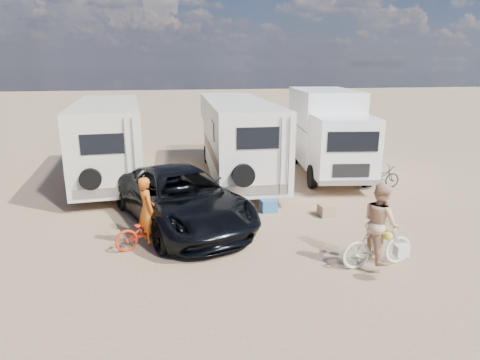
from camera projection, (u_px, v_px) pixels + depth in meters
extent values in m
plane|color=tan|center=(271.00, 245.00, 11.12)|extent=(140.00, 140.00, 0.00)
imported|color=black|center=(181.00, 197.00, 12.41)|extent=(4.63, 6.57, 1.66)
imported|color=red|center=(148.00, 230.00, 10.92)|extent=(1.87, 1.22, 0.93)
imported|color=silver|center=(378.00, 245.00, 9.81)|extent=(1.88, 0.69, 1.10)
imported|color=#BF5915|center=(147.00, 216.00, 10.81)|extent=(0.62, 0.74, 1.73)
imported|color=#DAAA83|center=(379.00, 230.00, 9.70)|extent=(0.80, 0.98, 1.89)
imported|color=#282A28|center=(379.00, 177.00, 16.05)|extent=(1.77, 0.71, 0.91)
cube|color=#2F6496|center=(268.00, 206.00, 13.58)|extent=(0.57, 0.44, 0.42)
cube|color=#987959|center=(326.00, 210.00, 13.20)|extent=(0.48, 0.48, 0.37)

